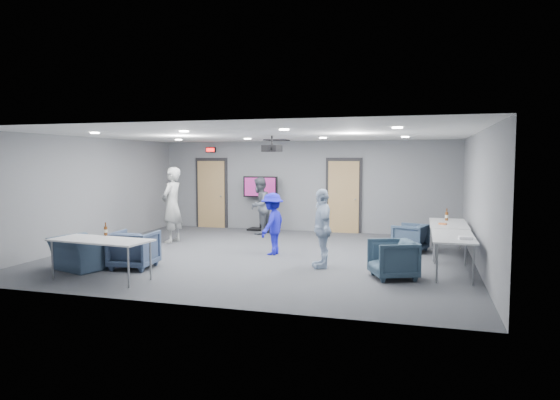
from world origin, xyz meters
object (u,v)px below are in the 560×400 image
(chair_right_c, at_px, (393,259))
(projector, at_px, (272,148))
(person_a, at_px, (172,205))
(table_right_b, at_px, (453,238))
(person_b, at_px, (259,206))
(chair_front_a, at_px, (134,249))
(person_d, at_px, (272,224))
(bottle_right, at_px, (447,216))
(chair_front_b, at_px, (81,253))
(table_right_a, at_px, (448,225))
(person_c, at_px, (322,228))
(table_front_left, at_px, (101,242))
(tv_stand, at_px, (260,200))
(chair_right_a, at_px, (410,238))
(bottle_front, at_px, (106,231))

(chair_right_c, height_order, projector, projector)
(person_a, distance_m, table_right_b, 7.03)
(person_b, height_order, chair_front_a, person_b)
(person_d, bearing_deg, chair_front_a, -39.06)
(person_b, bearing_deg, bottle_right, 80.46)
(person_d, relative_size, chair_right_c, 1.82)
(chair_front_b, distance_m, table_right_a, 7.81)
(person_a, distance_m, person_c, 4.73)
(table_right_a, distance_m, table_front_left, 7.33)
(table_right_b, distance_m, bottle_right, 2.36)
(chair_right_c, bearing_deg, table_right_b, 99.89)
(table_right_b, relative_size, tv_stand, 1.10)
(person_d, height_order, chair_front_b, person_d)
(table_right_b, bearing_deg, chair_right_a, 20.87)
(chair_front_b, relative_size, projector, 2.28)
(table_front_left, distance_m, bottle_front, 0.46)
(chair_right_a, relative_size, projector, 1.64)
(bottle_front, bearing_deg, table_right_a, 30.80)
(chair_right_c, distance_m, table_right_a, 2.81)
(person_c, relative_size, table_right_b, 0.87)
(chair_right_a, height_order, bottle_right, bottle_right)
(chair_right_c, height_order, table_front_left, table_front_left)
(table_right_a, bearing_deg, bottle_right, 2.39)
(table_right_a, relative_size, table_front_left, 1.00)
(bottle_right, bearing_deg, chair_front_b, -150.17)
(person_a, bearing_deg, tv_stand, 153.74)
(chair_right_a, distance_m, bottle_front, 6.74)
(chair_front_b, xyz_separation_m, table_front_left, (0.90, -0.60, 0.36))
(tv_stand, bearing_deg, person_b, -73.86)
(chair_right_a, bearing_deg, chair_right_c, 14.08)
(person_d, xyz_separation_m, table_right_b, (3.82, -0.90, -0.01))
(tv_stand, bearing_deg, person_a, -118.59)
(person_a, bearing_deg, person_c, 68.67)
(table_front_left, bearing_deg, bottle_front, 119.39)
(person_a, bearing_deg, table_right_a, 93.40)
(bottle_front, xyz_separation_m, projector, (2.32, 3.02, 1.58))
(chair_front_a, relative_size, table_right_b, 0.46)
(bottle_front, bearing_deg, person_c, 24.21)
(table_right_a, distance_m, bottle_front, 7.27)
(chair_front_b, relative_size, bottle_right, 3.48)
(person_b, bearing_deg, tv_stand, -157.75)
(bottle_front, relative_size, bottle_right, 0.86)
(table_right_b, distance_m, table_front_left, 6.46)
(bottle_right, bearing_deg, person_b, 164.36)
(person_c, bearing_deg, chair_front_b, -92.39)
(table_right_b, bearing_deg, person_d, 76.73)
(table_front_left, xyz_separation_m, projector, (2.15, 3.42, 1.72))
(table_right_a, bearing_deg, bottle_front, 120.80)
(person_d, height_order, bottle_right, person_d)
(person_a, height_order, bottle_front, person_a)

